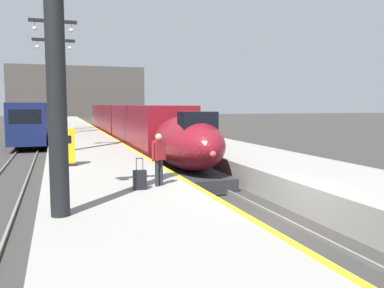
{
  "coord_description": "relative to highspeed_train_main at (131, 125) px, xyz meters",
  "views": [
    {
      "loc": [
        -5.93,
        -10.6,
        3.66
      ],
      "look_at": [
        0.12,
        7.11,
        1.8
      ],
      "focal_mm": 37.26,
      "sensor_mm": 36.0,
      "label": 1
    }
  ],
  "objects": [
    {
      "name": "ground_plane",
      "position": [
        0.0,
        -22.68,
        -1.93
      ],
      "size": [
        260.0,
        260.0,
        0.0
      ],
      "primitive_type": "plane",
      "color": "#33302D"
    },
    {
      "name": "platform_left",
      "position": [
        -4.05,
        2.07,
        -1.4
      ],
      "size": [
        4.8,
        110.0,
        1.05
      ],
      "primitive_type": "cube",
      "color": "gray",
      "rests_on": "ground"
    },
    {
      "name": "platform_right",
      "position": [
        4.05,
        2.07,
        -1.4
      ],
      "size": [
        4.8,
        110.0,
        1.05
      ],
      "primitive_type": "cube",
      "color": "gray",
      "rests_on": "ground"
    },
    {
      "name": "platform_left_safety_stripe",
      "position": [
        -1.77,
        2.07,
        -0.87
      ],
      "size": [
        0.2,
        107.8,
        0.01
      ],
      "primitive_type": "cube",
      "color": "yellow",
      "rests_on": "platform_left"
    },
    {
      "name": "rail_main_left",
      "position": [
        -0.75,
        4.82,
        -1.87
      ],
      "size": [
        0.08,
        110.0,
        0.12
      ],
      "primitive_type": "cube",
      "color": "slate",
      "rests_on": "ground"
    },
    {
      "name": "rail_main_right",
      "position": [
        0.75,
        4.82,
        -1.87
      ],
      "size": [
        0.08,
        110.0,
        0.12
      ],
      "primitive_type": "cube",
      "color": "slate",
      "rests_on": "ground"
    },
    {
      "name": "rail_secondary_left",
      "position": [
        -8.85,
        4.82,
        -1.87
      ],
      "size": [
        0.08,
        110.0,
        0.12
      ],
      "primitive_type": "cube",
      "color": "slate",
      "rests_on": "ground"
    },
    {
      "name": "rail_secondary_right",
      "position": [
        -7.35,
        4.82,
        -1.87
      ],
      "size": [
        0.08,
        110.0,
        0.12
      ],
      "primitive_type": "cube",
      "color": "slate",
      "rests_on": "ground"
    },
    {
      "name": "highspeed_train_main",
      "position": [
        0.0,
        0.0,
        0.0
      ],
      "size": [
        2.92,
        38.12,
        3.6
      ],
      "color": "maroon",
      "rests_on": "ground"
    },
    {
      "name": "regional_train_adjacent",
      "position": [
        -8.1,
        16.92,
        0.2
      ],
      "size": [
        2.85,
        36.6,
        3.8
      ],
      "color": "#141E4C",
      "rests_on": "ground"
    },
    {
      "name": "station_column_mid",
      "position": [
        -5.9,
        -10.5,
        5.3
      ],
      "size": [
        4.0,
        0.68,
        10.42
      ],
      "color": "black",
      "rests_on": "platform_left"
    },
    {
      "name": "station_column_far",
      "position": [
        -5.9,
        3.96,
        5.09
      ],
      "size": [
        4.0,
        0.68,
        10.02
      ],
      "color": "black",
      "rests_on": "platform_left"
    },
    {
      "name": "station_column_distant",
      "position": [
        -5.9,
        8.58,
        4.61
      ],
      "size": [
        4.0,
        0.68,
        9.1
      ],
      "color": "black",
      "rests_on": "platform_left"
    },
    {
      "name": "passenger_near_edge",
      "position": [
        -2.85,
        -20.98,
        0.11
      ],
      "size": [
        0.51,
        0.37,
        1.69
      ],
      "color": "#23232D",
      "rests_on": "platform_left"
    },
    {
      "name": "rolling_suitcase",
      "position": [
        -3.55,
        -21.34,
        -0.57
      ],
      "size": [
        0.4,
        0.22,
        0.98
      ],
      "color": "black",
      "rests_on": "platform_left"
    },
    {
      "name": "ticket_machine_yellow",
      "position": [
        -5.55,
        -15.54,
        -0.14
      ],
      "size": [
        0.76,
        0.62,
        1.6
      ],
      "color": "yellow",
      "rests_on": "platform_left"
    },
    {
      "name": "terminus_back_wall",
      "position": [
        0.0,
        79.32,
        5.07
      ],
      "size": [
        36.0,
        2.0,
        14.0
      ],
      "primitive_type": "cube",
      "color": "#4C4742",
      "rests_on": "ground"
    }
  ]
}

